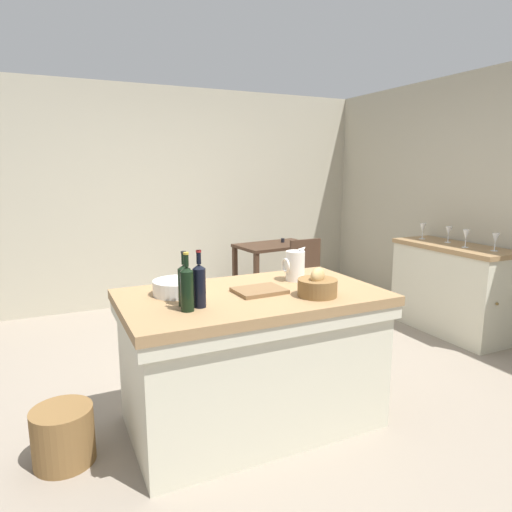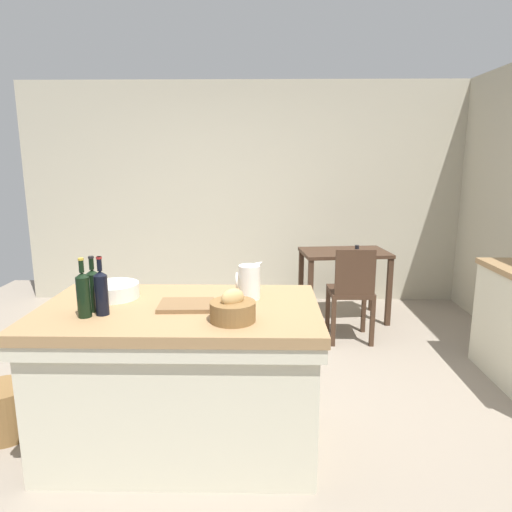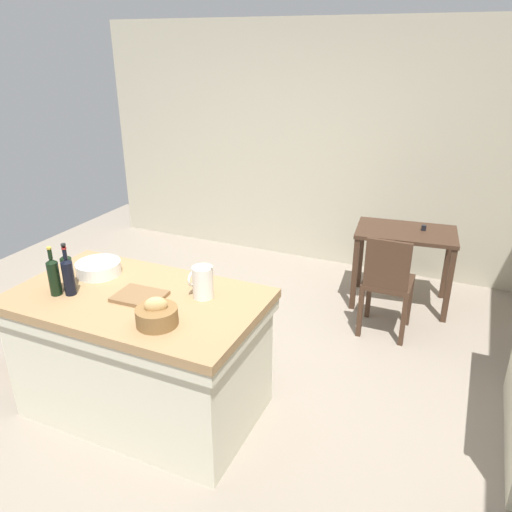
{
  "view_description": "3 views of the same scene",
  "coord_description": "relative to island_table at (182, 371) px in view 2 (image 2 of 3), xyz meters",
  "views": [
    {
      "loc": [
        -1.41,
        -2.91,
        1.63
      ],
      "look_at": [
        0.18,
        0.47,
        0.92
      ],
      "focal_mm": 31.73,
      "sensor_mm": 36.0,
      "label": 1
    },
    {
      "loc": [
        0.22,
        -2.95,
        1.71
      ],
      "look_at": [
        0.16,
        0.44,
        0.99
      ],
      "focal_mm": 32.13,
      "sensor_mm": 36.0,
      "label": 2
    },
    {
      "loc": [
        1.57,
        -2.69,
        2.36
      ],
      "look_at": [
        0.18,
        0.41,
        0.9
      ],
      "focal_mm": 35.03,
      "sensor_mm": 36.0,
      "label": 3
    }
  ],
  "objects": [
    {
      "name": "wine_bottle_amber",
      "position": [
        -0.46,
        -0.09,
        0.53
      ],
      "size": [
        0.07,
        0.07,
        0.31
      ],
      "color": "black",
      "rests_on": "island_table"
    },
    {
      "name": "wall_back",
      "position": [
        0.27,
        3.04,
        0.83
      ],
      "size": [
        5.32,
        0.12,
        2.6
      ],
      "primitive_type": "cube",
      "color": "#B2AA93",
      "rests_on": "ground"
    },
    {
      "name": "wine_bottle_green",
      "position": [
        -0.47,
        -0.19,
        0.54
      ],
      "size": [
        0.07,
        0.07,
        0.32
      ],
      "color": "black",
      "rests_on": "island_table"
    },
    {
      "name": "bread_basket",
      "position": [
        0.33,
        -0.24,
        0.47
      ],
      "size": [
        0.24,
        0.24,
        0.17
      ],
      "color": "brown",
      "rests_on": "island_table"
    },
    {
      "name": "wicker_hamper",
      "position": [
        -1.14,
        0.08,
        -0.31
      ],
      "size": [
        0.34,
        0.34,
        0.32
      ],
      "primitive_type": "cylinder",
      "color": "brown",
      "rests_on": "ground"
    },
    {
      "name": "wooden_chair",
      "position": [
        1.31,
        1.64,
        0.03
      ],
      "size": [
        0.4,
        0.4,
        0.92
      ],
      "color": "#3D281C",
      "rests_on": "ground"
    },
    {
      "name": "island_table",
      "position": [
        0.0,
        0.0,
        0.0
      ],
      "size": [
        1.61,
        0.94,
        0.88
      ],
      "color": "#99754C",
      "rests_on": "ground"
    },
    {
      "name": "ground_plane",
      "position": [
        0.27,
        0.44,
        -0.47
      ],
      "size": [
        6.76,
        6.76,
        0.0
      ],
      "primitive_type": "plane",
      "color": "gray"
    },
    {
      "name": "wash_bowl",
      "position": [
        -0.43,
        0.16,
        0.45
      ],
      "size": [
        0.3,
        0.3,
        0.09
      ],
      "primitive_type": "cylinder",
      "color": "silver",
      "rests_on": "island_table"
    },
    {
      "name": "pitcher",
      "position": [
        0.4,
        0.16,
        0.51
      ],
      "size": [
        0.17,
        0.13,
        0.25
      ],
      "color": "silver",
      "rests_on": "island_table"
    },
    {
      "name": "writing_desk",
      "position": [
        1.35,
        2.27,
        0.16
      ],
      "size": [
        0.96,
        0.66,
        0.81
      ],
      "color": "#3D281C",
      "rests_on": "ground"
    },
    {
      "name": "wine_bottle_dark",
      "position": [
        -0.39,
        -0.15,
        0.54
      ],
      "size": [
        0.07,
        0.07,
        0.32
      ],
      "color": "black",
      "rests_on": "island_table"
    },
    {
      "name": "cutting_board",
      "position": [
        0.04,
        -0.02,
        0.42
      ],
      "size": [
        0.31,
        0.25,
        0.02
      ],
      "primitive_type": "cube",
      "rotation": [
        0.0,
        0.0,
        0.04
      ],
      "color": "brown",
      "rests_on": "island_table"
    }
  ]
}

